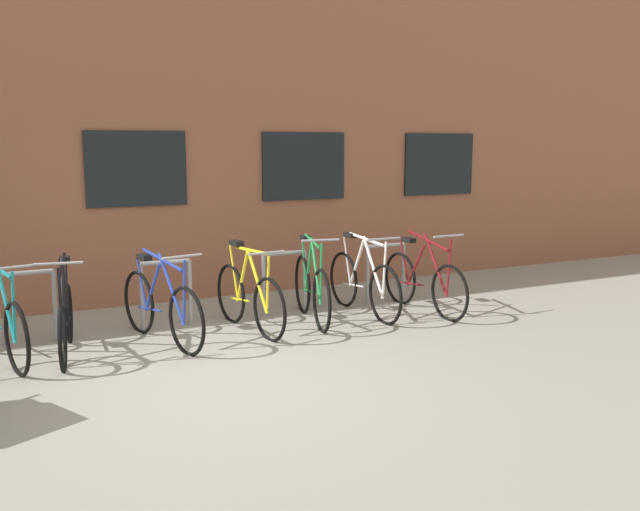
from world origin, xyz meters
TOP-DOWN VIEW (x-y plane):
  - ground_plane at (0.00, 0.00)m, footprint 42.00×42.00m
  - storefront_building at (-0.00, 6.08)m, footprint 28.00×5.80m
  - bike_rack at (0.01, 1.90)m, footprint 6.62×0.05m
  - bicycle_green at (1.66, 1.41)m, footprint 0.50×1.68m
  - bicycle_maroon at (3.15, 1.21)m, footprint 0.44×1.78m
  - bicycle_yellow at (0.83, 1.35)m, footprint 0.44×1.68m
  - bicycle_blue at (-0.19, 1.31)m, footprint 0.56×1.78m
  - bicycle_teal at (-1.75, 1.34)m, footprint 0.53×1.66m
  - bicycle_black at (-1.16, 1.32)m, footprint 0.46×1.64m
  - bicycle_white at (2.39, 1.44)m, footprint 0.44×1.79m

SIDE VIEW (x-z plane):
  - ground_plane at x=0.00m, z-range 0.00..0.00m
  - bicycle_black at x=-1.16m, z-range -0.16..0.89m
  - bicycle_maroon at x=3.15m, z-range -0.15..0.92m
  - bicycle_teal at x=-1.75m, z-range -0.13..0.90m
  - bicycle_yellow at x=0.83m, z-range -0.13..0.90m
  - bicycle_blue at x=-0.19m, z-range -0.13..0.91m
  - bicycle_white at x=2.39m, z-range -0.13..0.92m
  - bicycle_green at x=1.66m, z-range -0.14..0.94m
  - bike_rack at x=0.01m, z-range 0.09..0.89m
  - storefront_building at x=0.00m, z-range 0.00..6.50m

